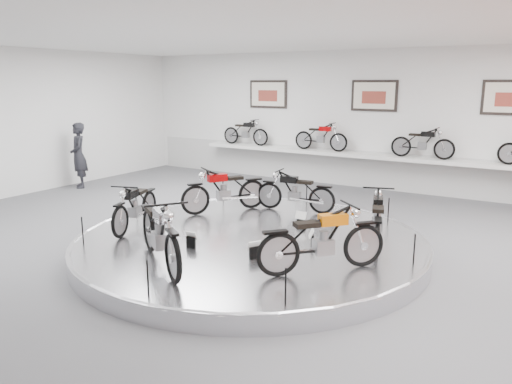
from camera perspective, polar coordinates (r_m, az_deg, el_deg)
The scene contains 20 objects.
floor at distance 9.08m, azimuth -1.70°, elevation -7.35°, with size 16.00×16.00×0.00m, color #545457.
ceiling at distance 8.60m, azimuth -1.87°, elevation 18.62°, with size 16.00×16.00×0.00m, color white.
wall_back at distance 14.94m, azimuth 13.26°, elevation 7.98°, with size 16.00×16.00×0.00m, color silver.
dado_band at distance 15.09m, azimuth 12.96°, elevation 2.49°, with size 15.68×0.04×1.10m, color #BCBCBA.
display_platform at distance 9.27m, azimuth -0.68°, elevation -5.95°, with size 6.40×6.40×0.30m, color silver.
platform_rim at distance 9.23m, azimuth -0.68°, elevation -5.24°, with size 6.40×6.40×0.10m, color #B2B2BA.
shelf at distance 14.76m, azimuth 12.70°, elevation 4.05°, with size 11.00×0.55×0.10m, color silver.
poster_left at distance 16.31m, azimuth 1.39°, elevation 11.11°, with size 1.35×0.06×0.88m, color silver.
poster_center at distance 14.87m, azimuth 13.34°, elevation 10.66°, with size 1.35×0.06×0.88m, color silver.
poster_right at distance 14.16m, azimuth 27.08°, elevation 9.59°, with size 1.35×0.06×0.88m, color silver.
shelf_bike_a at distance 16.53m, azimuth -1.20°, elevation 6.67°, with size 1.22×0.42×0.73m, color black, non-canonical shape.
shelf_bike_b at distance 15.25m, azimuth 7.41°, elevation 6.09°, with size 1.22×0.42×0.73m, color #900104, non-canonical shape.
shelf_bike_c at distance 14.30m, azimuth 18.48°, elevation 5.14°, with size 1.22×0.42×0.73m, color black, non-canonical shape.
bike_a at distance 8.86m, azimuth 13.70°, elevation -2.96°, with size 1.61×0.57×0.95m, color black, non-canonical shape.
bike_b at distance 10.91m, azimuth 4.50°, elevation 0.10°, with size 1.53×0.54×0.90m, color black, non-canonical shape.
bike_c at distance 10.85m, azimuth -3.64°, elevation 0.28°, with size 1.68×0.59×0.99m, color #900104, non-canonical shape.
bike_d at distance 9.87m, azimuth -13.66°, elevation -1.50°, with size 1.56×0.55×0.92m, color black, non-canonical shape.
bike_e at distance 7.76m, azimuth -10.94°, elevation -4.46°, with size 1.87×0.66×1.10m, color silver, non-canonical shape.
bike_f at distance 7.46m, azimuth 7.59°, elevation -5.33°, with size 1.73×0.61×1.02m, color #BB5F08, non-canonical shape.
visitor at distance 15.64m, azimuth -19.61°, elevation 3.96°, with size 0.70×0.46×1.93m, color black.
Camera 1 is at (4.69, -7.14, 3.07)m, focal length 35.00 mm.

